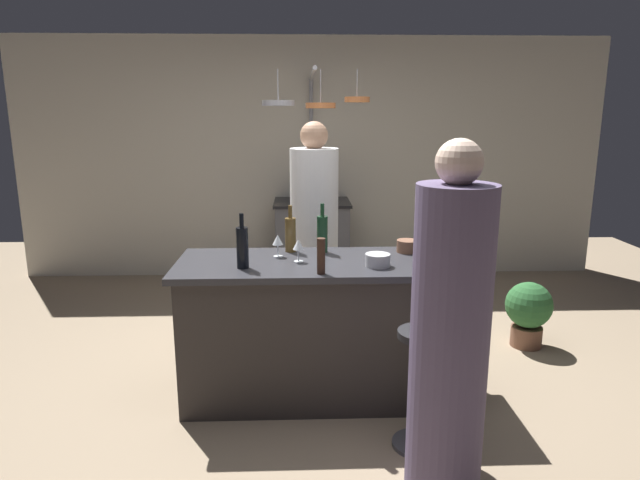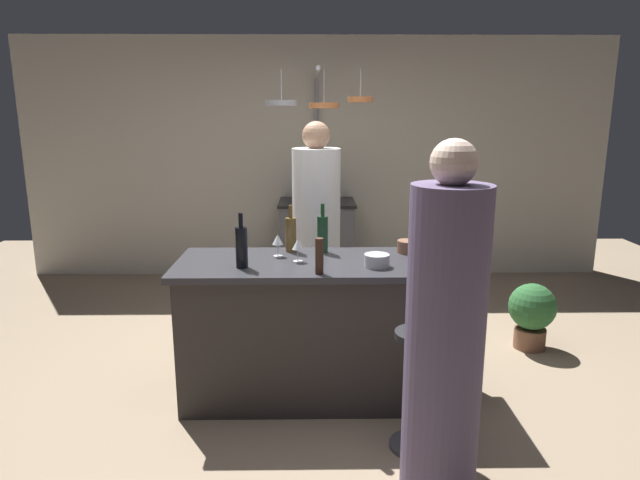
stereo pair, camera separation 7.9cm
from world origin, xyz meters
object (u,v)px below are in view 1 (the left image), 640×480
Objects in this scene: bar_stool_right at (420,384)px; mixing_bowl_steel at (378,260)px; guest_right at (449,340)px; pepper_mill at (321,256)px; wine_glass_near_right_guest at (278,241)px; potted_plant at (528,310)px; chef at (314,244)px; wine_bottle_dark at (242,247)px; stove_range at (312,242)px; wine_bottle_amber at (290,234)px; mixing_bowl_wooden at (407,246)px; wine_bottle_green at (322,233)px; wine_glass_by_chef at (298,246)px.

mixing_bowl_steel reaches higher than bar_stool_right.
guest_right reaches higher than bar_stool_right.
pepper_mill is at bearing -156.87° from mixing_bowl_steel.
potted_plant is at bearing 16.79° from wine_glass_near_right_guest.
chef is 1.02× the size of guest_right.
chef reaches higher than potted_plant.
mixing_bowl_steel is at bearing 0.46° from wine_bottle_dark.
pepper_mill is at bearing -56.35° from wine_glass_near_right_guest.
guest_right reaches higher than stove_range.
wine_bottle_amber reaches higher than mixing_bowl_wooden.
wine_glass_near_right_guest is at bearing 51.65° from wine_bottle_dark.
guest_right is 5.14× the size of wine_bottle_dark.
wine_bottle_green is at bearing 120.25° from bar_stool_right.
wine_bottle_dark is 2.27× the size of wine_glass_by_chef.
guest_right is 3.27× the size of potted_plant.
wine_bottle_dark is 0.32m from wine_glass_near_right_guest.
wine_glass_by_chef is at bearing 20.07° from wine_bottle_dark.
bar_stool_right is 1.00m from mixing_bowl_wooden.
wine_glass_near_right_guest is 1.03× the size of mixing_bowl_wooden.
wine_bottle_green is (0.02, -2.22, 0.58)m from stove_range.
pepper_mill reaches higher than wine_glass_near_right_guest.
chef is at bearing 73.92° from wine_bottle_amber.
stove_range is 6.29× the size of mixing_bowl_wooden.
pepper_mill is at bearing -149.63° from potted_plant.
wine_bottle_dark is at bearing -125.39° from wine_bottle_amber.
wine_glass_by_chef reaches higher than mixing_bowl_wooden.
potted_plant is 3.56× the size of wine_glass_near_right_guest.
wine_bottle_dark is 1.06× the size of wine_bottle_amber.
bar_stool_right is at bearing -130.98° from potted_plant.
wine_bottle_green is 2.23× the size of wine_glass_near_right_guest.
chef reaches higher than mixing_bowl_wooden.
guest_right reaches higher than pepper_mill.
stove_range is 0.52× the size of guest_right.
wine_bottle_amber is 0.95× the size of wine_bottle_green.
potted_plant is 3.67× the size of mixing_bowl_wooden.
wine_glass_by_chef is (-0.14, -2.47, 0.56)m from stove_range.
pepper_mill reaches higher than mixing_bowl_wooden.
mixing_bowl_wooden is at bearing 6.35° from wine_glass_near_right_guest.
wine_glass_by_chef is at bearing -97.93° from chef.
wine_bottle_green reaches higher than wine_glass_by_chef.
bar_stool_right is 1.27m from wine_bottle_dark.
pepper_mill is at bearing -17.11° from wine_bottle_dark.
pepper_mill is 1.48× the size of mixing_bowl_wooden.
mixing_bowl_wooden is (0.03, 1.20, 0.15)m from guest_right.
pepper_mill reaches higher than mixing_bowl_steel.
potted_plant is at bearing 49.02° from bar_stool_right.
wine_glass_near_right_guest is at bearing -173.65° from mixing_bowl_wooden.
chef reaches higher than wine_bottle_amber.
stove_range is at bearing 89.34° from chef.
wine_bottle_green is at bearing -86.72° from chef.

